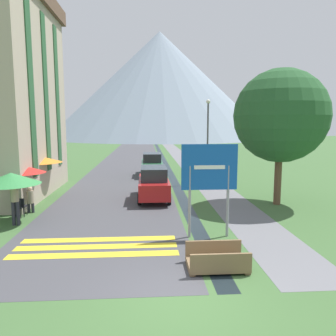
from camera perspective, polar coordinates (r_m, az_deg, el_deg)
The scene contains 21 objects.
ground_plane at distance 27.71m, azimuth -2.16°, elevation -0.86°, with size 160.00×160.00×0.00m, color #3D6033.
road at distance 37.65m, azimuth -6.43°, elevation 1.38°, with size 6.40×60.00×0.01m.
footpath at distance 37.87m, azimuth 2.83°, elevation 1.46°, with size 2.20×60.00×0.01m.
drainage_channel at distance 37.67m, azimuth -0.80°, elevation 1.43°, with size 0.60×60.00×0.00m.
crosswalk_marking at distance 11.65m, azimuth -12.29°, elevation -13.25°, with size 5.44×1.84×0.01m.
mountain_distant at distance 97.99m, azimuth -1.43°, elevation 14.16°, with size 63.71×63.71×30.20m.
road_sign at distance 11.87m, azimuth 7.21°, elevation -1.28°, with size 2.03×0.11×3.42m.
footbridge at distance 9.88m, azimuth 8.50°, elevation -15.70°, with size 1.70×1.10×0.65m.
parked_car_near at distance 17.95m, azimuth -2.51°, elevation -2.66°, with size 1.70×4.10×1.82m.
parked_car_far at distance 26.29m, azimuth -2.81°, elevation 0.66°, with size 1.73×4.20×1.82m.
cafe_chair_near_right at distance 16.12m, azimuth -24.29°, elevation -5.97°, with size 0.40×0.40×0.85m.
cafe_chair_near_left at distance 15.96m, azimuth -24.80°, elevation -6.14°, with size 0.40×0.40×0.85m.
cafe_chair_far_left at distance 18.56m, azimuth -23.02°, elevation -4.17°, with size 0.40×0.40×0.85m.
cafe_chair_far_right at distance 18.74m, azimuth -22.83°, elevation -4.04°, with size 0.40×0.40×0.85m.
cafe_umbrella_front_green at distance 14.93m, azimuth -25.69°, elevation -1.65°, with size 2.37×2.37×2.15m.
cafe_umbrella_middle_red at distance 17.29m, azimuth -23.81°, elevation -0.21°, with size 2.05×2.05×2.13m.
cafe_umbrella_rear_orange at distance 19.81m, azimuth -21.41°, elevation 1.40°, with size 2.42×2.42×2.33m.
person_standing_terrace at distance 14.76m, azimuth -25.11°, elevation -5.00°, with size 0.32×0.32×1.84m.
person_seated_near at distance 16.61m, azimuth -22.86°, elevation -4.85°, with size 0.32×0.32×1.26m.
streetlamp at distance 22.68m, azimuth 6.93°, elevation 5.74°, with size 0.28×0.28×5.76m.
tree_by_path at distance 17.50m, azimuth 19.04°, elevation 8.56°, with size 4.68×4.68×6.87m.
Camera 1 is at (-0.81, -7.39, 4.15)m, focal length 35.00 mm.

